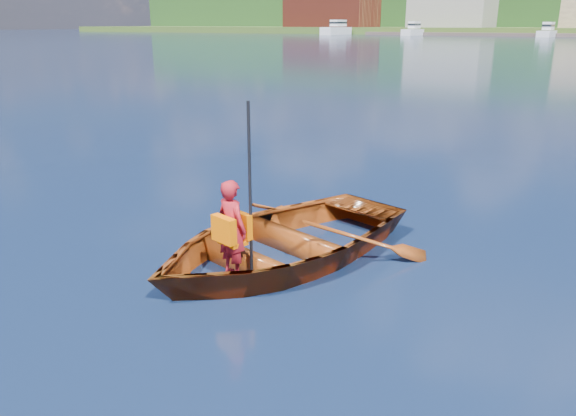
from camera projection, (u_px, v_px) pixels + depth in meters
ground at (257, 242)px, 7.81m from camera, size 600.00×600.00×0.00m
rowboat at (280, 240)px, 7.20m from camera, size 3.58×4.43×0.81m
child_paddler at (232, 228)px, 6.37m from camera, size 0.47×0.40×2.02m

